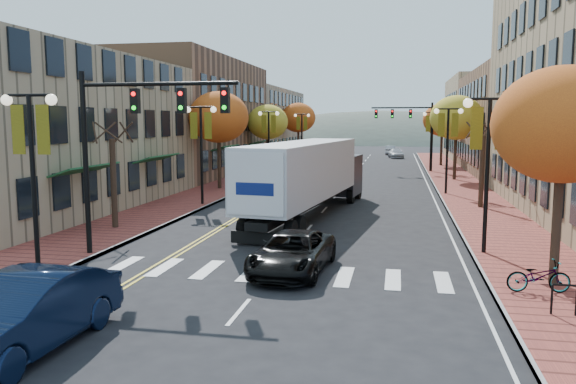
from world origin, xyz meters
The scene contains 32 objects.
ground centered at (0.00, 0.00, 0.00)m, with size 200.00×200.00×0.00m, color black.
sidewalk_left centered at (-9.00, 32.50, 0.07)m, with size 4.00×85.00×0.15m, color brown.
sidewalk_right centered at (9.00, 32.50, 0.07)m, with size 4.00×85.00×0.15m, color brown.
building_left_near centered at (-17.00, 13.00, 4.50)m, with size 12.00×22.00×9.00m, color #9E8966.
building_left_mid centered at (-17.00, 36.00, 5.50)m, with size 12.00×24.00×11.00m, color brown.
building_left_far centered at (-17.00, 61.00, 4.75)m, with size 12.00×26.00×9.50m, color #9E8966.
building_right_mid centered at (18.50, 42.00, 5.00)m, with size 15.00×24.00×10.00m, color brown.
building_right_far centered at (18.50, 64.00, 5.50)m, with size 15.00×20.00×11.00m, color #9E8966.
tree_left_a centered at (-9.00, 8.00, 2.25)m, with size 0.28×0.28×4.20m.
tree_left_b centered at (-9.00, 24.00, 5.45)m, with size 4.48×4.48×7.21m.
tree_left_c centered at (-9.00, 40.00, 5.05)m, with size 4.16×4.16×6.69m.
tree_left_d centered at (-9.00, 58.00, 5.60)m, with size 4.61×4.61×7.42m.
tree_right_a centered at (9.00, 2.00, 5.05)m, with size 4.16×4.16×6.69m.
tree_right_b centered at (9.00, 18.00, 2.25)m, with size 0.28×0.28×4.20m.
tree_right_c centered at (9.00, 34.00, 5.45)m, with size 4.48×4.48×7.21m.
tree_right_d centered at (9.00, 50.00, 5.29)m, with size 4.35×4.35×7.00m.
lamp_left_a centered at (-7.50, 0.00, 4.29)m, with size 1.96×0.36×6.05m.
lamp_left_b centered at (-7.50, 16.00, 4.29)m, with size 1.96×0.36×6.05m.
lamp_left_c centered at (-7.50, 34.00, 4.29)m, with size 1.96×0.36×6.05m.
lamp_left_d centered at (-7.50, 52.00, 4.29)m, with size 1.96×0.36×6.05m.
lamp_right_a centered at (7.50, 6.00, 4.29)m, with size 1.96×0.36×6.05m.
lamp_right_b centered at (7.50, 24.00, 4.29)m, with size 1.96×0.36×6.05m.
lamp_right_c centered at (7.50, 42.00, 4.29)m, with size 1.96×0.36×6.05m.
traffic_mast_near centered at (-5.48, 3.00, 4.92)m, with size 6.10×0.35×7.00m.
traffic_mast_far centered at (5.48, 42.00, 4.92)m, with size 6.10×0.34×7.00m.
semi_truck centered at (-0.47, 13.44, 2.39)m, with size 4.63×16.55×4.09m.
navy_sedan centered at (-3.98, -5.46, 0.88)m, with size 1.86×5.32×1.75m, color black.
black_suv centered at (0.68, 2.25, 0.69)m, with size 2.29×4.96×1.38m, color black.
car_far_white centered at (-1.95, 52.65, 0.72)m, with size 1.69×4.21×1.43m, color silver.
car_far_silver centered at (3.86, 63.87, 0.65)m, with size 1.83×4.51×1.31m, color #A6A5AD.
car_far_oncoming centered at (2.98, 72.35, 0.68)m, with size 1.43×4.11×1.35m, color #A5A5AC.
bicycle centered at (8.32, 0.95, 0.63)m, with size 0.64×1.83×0.96m, color gray.
Camera 1 is at (4.16, -16.24, 5.18)m, focal length 35.00 mm.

